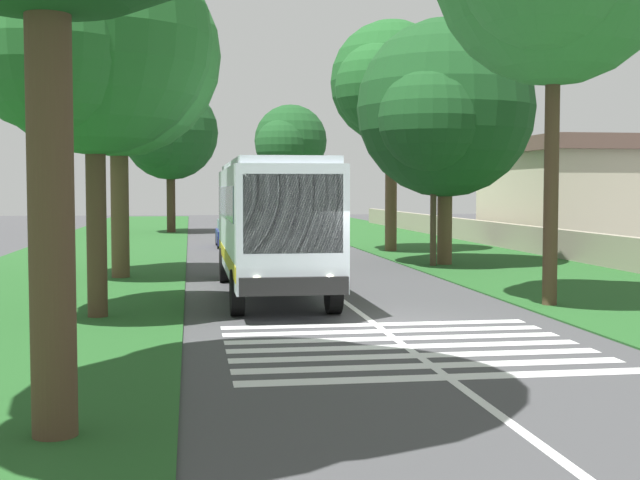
% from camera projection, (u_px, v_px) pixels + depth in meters
% --- Properties ---
extents(ground, '(160.00, 160.00, 0.00)m').
position_uv_depth(ground, '(372.00, 322.00, 19.48)').
color(ground, '#424244').
extents(grass_verge_left, '(120.00, 8.00, 0.04)m').
position_uv_depth(grass_verge_left, '(80.00, 266.00, 33.07)').
color(grass_verge_left, '#235623').
rests_on(grass_verge_left, ground).
extents(grass_verge_right, '(120.00, 8.00, 0.04)m').
position_uv_depth(grass_verge_right, '(491.00, 261.00, 35.50)').
color(grass_verge_right, '#235623').
rests_on(grass_verge_right, ground).
extents(centre_line, '(110.00, 0.16, 0.01)m').
position_uv_depth(centre_line, '(293.00, 264.00, 34.29)').
color(centre_line, silver).
rests_on(centre_line, ground).
extents(coach_bus, '(11.16, 2.62, 3.73)m').
position_uv_depth(coach_bus, '(270.00, 219.00, 24.30)').
color(coach_bus, silver).
rests_on(coach_bus, ground).
extents(zebra_crossing, '(5.85, 6.80, 0.01)m').
position_uv_depth(zebra_crossing, '(406.00, 346.00, 16.41)').
color(zebra_crossing, silver).
rests_on(zebra_crossing, ground).
extents(trailing_car_0, '(4.30, 1.78, 1.43)m').
position_uv_depth(trailing_car_0, '(234.00, 234.00, 44.43)').
color(trailing_car_0, navy).
rests_on(trailing_car_0, ground).
extents(trailing_car_1, '(4.30, 1.78, 1.43)m').
position_uv_depth(trailing_car_1, '(285.00, 226.00, 54.42)').
color(trailing_car_1, silver).
rests_on(trailing_car_1, ground).
extents(trailing_minibus_0, '(6.00, 2.14, 2.53)m').
position_uv_depth(trailing_minibus_0, '(266.00, 208.00, 66.14)').
color(trailing_minibus_0, silver).
rests_on(trailing_minibus_0, ground).
extents(roadside_tree_left_0, '(6.64, 5.38, 9.09)m').
position_uv_depth(roadside_tree_left_0, '(87.00, 45.00, 19.64)').
color(roadside_tree_left_0, '#4C3826').
rests_on(roadside_tree_left_0, grass_verge_left).
extents(roadside_tree_left_1, '(7.49, 6.76, 10.75)m').
position_uv_depth(roadside_tree_left_1, '(114.00, 59.00, 28.47)').
color(roadside_tree_left_1, brown).
rests_on(roadside_tree_left_1, grass_verge_left).
extents(roadside_tree_left_3, '(7.83, 6.41, 9.96)m').
position_uv_depth(roadside_tree_left_3, '(168.00, 135.00, 58.44)').
color(roadside_tree_left_3, '#3D2D1E').
rests_on(roadside_tree_left_3, grass_verge_left).
extents(roadside_tree_right_0, '(7.02, 5.81, 10.85)m').
position_uv_depth(roadside_tree_right_0, '(388.00, 86.00, 40.53)').
color(roadside_tree_right_0, brown).
rests_on(roadside_tree_right_0, grass_verge_right).
extents(roadside_tree_right_1, '(8.42, 6.87, 10.83)m').
position_uv_depth(roadside_tree_right_1, '(288.00, 143.00, 81.12)').
color(roadside_tree_right_1, brown).
rests_on(roadside_tree_right_1, grass_verge_right).
extents(roadside_tree_right_2, '(7.71, 6.91, 9.52)m').
position_uv_depth(roadside_tree_right_2, '(442.00, 112.00, 33.47)').
color(roadside_tree_right_2, brown).
rests_on(roadside_tree_right_2, grass_verge_right).
extents(utility_pole, '(0.24, 1.40, 7.35)m').
position_uv_depth(utility_pole, '(434.00, 166.00, 33.00)').
color(utility_pole, '#473828').
rests_on(utility_pole, grass_verge_right).
extents(roadside_wall, '(70.00, 0.40, 1.23)m').
position_uv_depth(roadside_wall, '(524.00, 238.00, 40.91)').
color(roadside_wall, '#9E937F').
rests_on(roadside_wall, grass_verge_right).
extents(roadside_building, '(12.03, 10.46, 5.59)m').
position_uv_depth(roadside_building, '(599.00, 192.00, 46.47)').
color(roadside_building, beige).
rests_on(roadside_building, ground).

